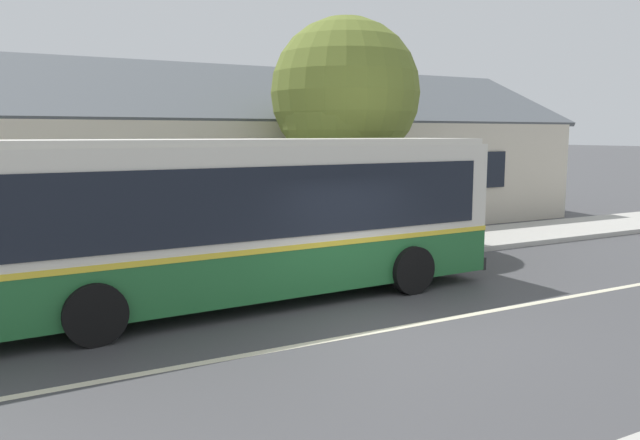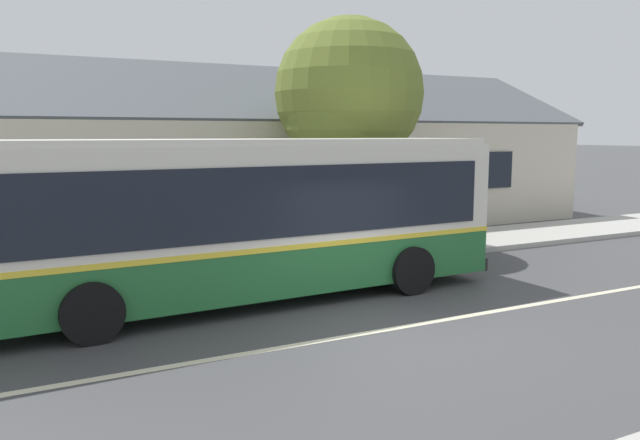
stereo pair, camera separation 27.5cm
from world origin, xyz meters
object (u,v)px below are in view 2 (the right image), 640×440
Objects in this scene: bench_down_street at (157,257)px; transit_bus at (238,215)px; street_tree_primary at (346,100)px; bus_stop_sign at (436,195)px.

transit_bus is at bearing -65.61° from bench_down_street.
bus_stop_sign is (1.69, -1.96, -2.60)m from street_tree_primary.
bench_down_street is at bearing -163.76° from street_tree_primary.
transit_bus is 6.76m from bus_stop_sign.
street_tree_primary is at bearing 16.24° from bench_down_street.
bench_down_street is 7.58m from bus_stop_sign.
bus_stop_sign is at bearing 18.02° from transit_bus.
bus_stop_sign is (6.43, 2.09, -0.07)m from transit_bus.
bench_down_street is (-1.07, 2.36, -1.14)m from transit_bus.
street_tree_primary reaches higher than transit_bus.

